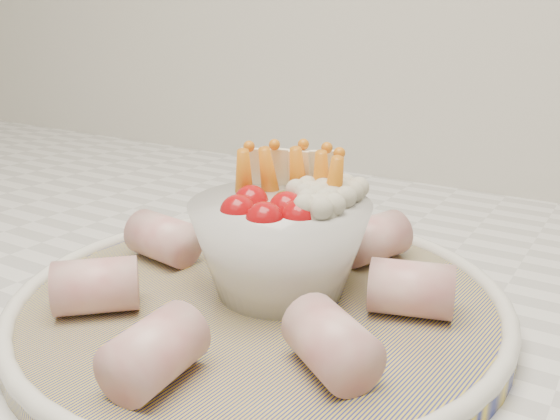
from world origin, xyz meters
The scene contains 3 objects.
serving_platter centered at (-0.08, 1.35, 0.93)m, with size 0.38×0.38×0.02m.
veggie_bowl centered at (-0.08, 1.37, 0.98)m, with size 0.13×0.13×0.10m.
cured_meat_rolls centered at (-0.09, 1.35, 0.95)m, with size 0.27×0.28×0.04m.
Camera 1 is at (0.14, 1.01, 1.13)m, focal length 40.00 mm.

